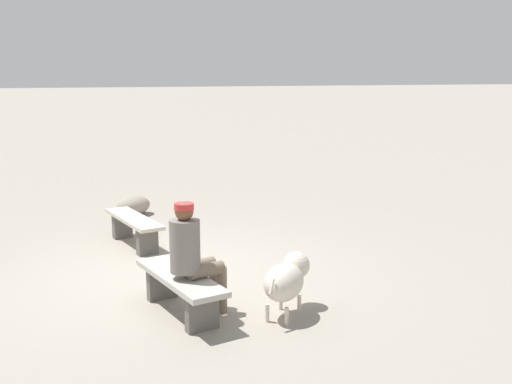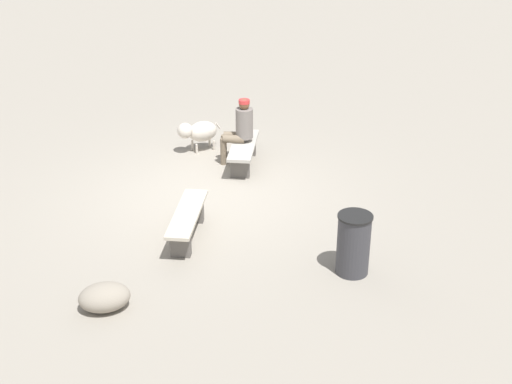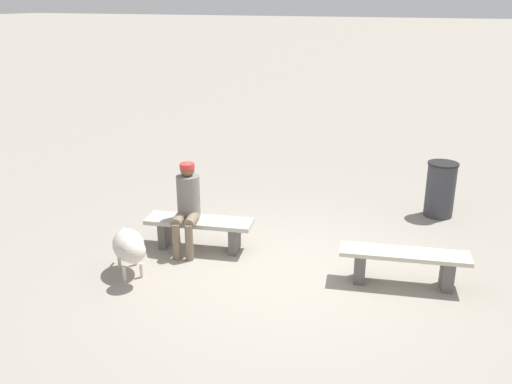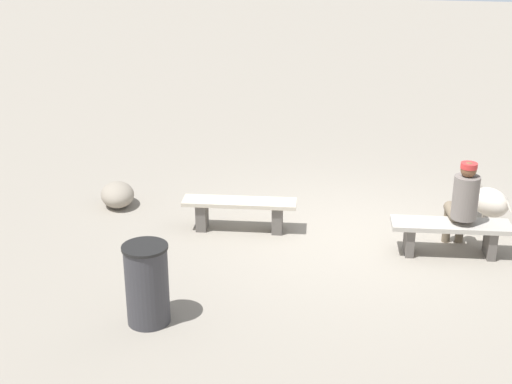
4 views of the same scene
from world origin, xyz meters
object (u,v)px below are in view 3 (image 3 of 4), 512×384
at_px(bench_right, 199,227).
at_px(trash_bin, 440,189).
at_px(bench_left, 404,262).
at_px(dog, 130,247).
at_px(seated_person, 187,202).

height_order(bench_right, trash_bin, trash_bin).
height_order(bench_left, dog, dog).
distance_m(bench_left, seated_person, 3.04).
bearing_deg(dog, bench_left, 63.66).
xyz_separation_m(bench_left, trash_bin, (-0.18, -2.62, 0.15)).
bearing_deg(trash_bin, bench_left, 86.13).
xyz_separation_m(seated_person, trash_bin, (-3.18, -2.81, -0.28)).
bearing_deg(seated_person, bench_left, 167.92).
bearing_deg(dog, bench_right, 113.11).
bearing_deg(bench_left, trash_bin, -105.75).
distance_m(bench_right, trash_bin, 4.08).
xyz_separation_m(bench_left, seated_person, (3.00, 0.18, 0.43)).
distance_m(bench_left, bench_right, 2.89).
height_order(seated_person, dog, seated_person).
distance_m(bench_right, dog, 1.17).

